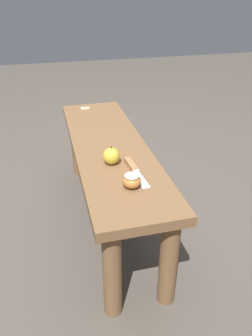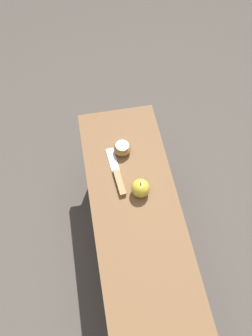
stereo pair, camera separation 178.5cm
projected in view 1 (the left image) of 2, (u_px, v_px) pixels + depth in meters
The scene contains 6 objects.
ground_plane at pixel (112, 220), 1.73m from camera, with size 8.00×8.00×0.00m, color #4C443D.
wooden_bench at pixel (110, 162), 1.55m from camera, with size 1.19×0.33×0.44m.
knife at pixel (133, 168), 1.30m from camera, with size 0.22×0.05×0.02m.
apple_whole at pixel (111, 156), 1.33m from camera, with size 0.07×0.07×0.08m.
apple_cut at pixel (132, 181), 1.18m from camera, with size 0.07×0.07×0.05m.
apple_slice_near_knife at pixel (85, 108), 1.93m from camera, with size 0.02×0.05×0.01m.
Camera 1 is at (-1.34, 0.26, 1.10)m, focal length 35.00 mm.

